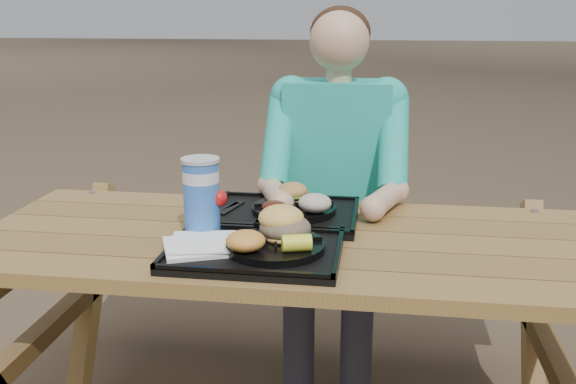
# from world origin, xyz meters

# --- Properties ---
(picnic_table) EXTENTS (1.80, 1.49, 0.75)m
(picnic_table) POSITION_xyz_m (0.00, 0.00, 0.38)
(picnic_table) COLOR #999999
(picnic_table) RESTS_ON ground
(tray_near) EXTENTS (0.45, 0.35, 0.02)m
(tray_near) POSITION_xyz_m (-0.06, -0.16, 0.76)
(tray_near) COLOR black
(tray_near) RESTS_ON picnic_table
(tray_far) EXTENTS (0.45, 0.35, 0.02)m
(tray_far) POSITION_xyz_m (-0.03, 0.15, 0.76)
(tray_far) COLOR black
(tray_far) RESTS_ON picnic_table
(plate_near) EXTENTS (0.26, 0.26, 0.02)m
(plate_near) POSITION_xyz_m (-0.01, -0.17, 0.78)
(plate_near) COLOR black
(plate_near) RESTS_ON tray_near
(plate_far) EXTENTS (0.26, 0.26, 0.02)m
(plate_far) POSITION_xyz_m (-0.00, 0.16, 0.78)
(plate_far) COLOR black
(plate_far) RESTS_ON tray_far
(napkin_stack) EXTENTS (0.23, 0.23, 0.02)m
(napkin_stack) POSITION_xyz_m (-0.21, -0.19, 0.78)
(napkin_stack) COLOR white
(napkin_stack) RESTS_ON tray_near
(soda_cup) EXTENTS (0.10, 0.10, 0.20)m
(soda_cup) POSITION_xyz_m (-0.23, -0.06, 0.87)
(soda_cup) COLOR blue
(soda_cup) RESTS_ON tray_near
(condiment_bbq) EXTENTS (0.05, 0.05, 0.03)m
(condiment_bbq) POSITION_xyz_m (-0.07, -0.03, 0.78)
(condiment_bbq) COLOR black
(condiment_bbq) RESTS_ON tray_near
(condiment_mustard) EXTENTS (0.05, 0.05, 0.03)m
(condiment_mustard) POSITION_xyz_m (-0.01, -0.04, 0.79)
(condiment_mustard) COLOR gold
(condiment_mustard) RESTS_ON tray_near
(sandwich) EXTENTS (0.13, 0.13, 0.13)m
(sandwich) POSITION_xyz_m (0.01, -0.13, 0.86)
(sandwich) COLOR #F8BF57
(sandwich) RESTS_ON plate_near
(mac_cheese) EXTENTS (0.10, 0.10, 0.05)m
(mac_cheese) POSITION_xyz_m (-0.07, -0.23, 0.82)
(mac_cheese) COLOR #EFA33F
(mac_cheese) RESTS_ON plate_near
(corn_cob) EXTENTS (0.09, 0.09, 0.04)m
(corn_cob) POSITION_xyz_m (0.05, -0.22, 0.81)
(corn_cob) COLOR #F9FF35
(corn_cob) RESTS_ON plate_near
(cutlery_far) EXTENTS (0.06, 0.15, 0.01)m
(cutlery_far) POSITION_xyz_m (-0.21, 0.17, 0.77)
(cutlery_far) COLOR black
(cutlery_far) RESTS_ON tray_far
(burger) EXTENTS (0.10, 0.10, 0.09)m
(burger) POSITION_xyz_m (-0.02, 0.22, 0.83)
(burger) COLOR #BF8543
(burger) RESTS_ON plate_far
(baked_beans) EXTENTS (0.08, 0.08, 0.03)m
(baked_beans) POSITION_xyz_m (-0.06, 0.09, 0.81)
(baked_beans) COLOR #511B10
(baked_beans) RESTS_ON plate_far
(potato_salad) EXTENTS (0.10, 0.10, 0.06)m
(potato_salad) POSITION_xyz_m (0.07, 0.11, 0.82)
(potato_salad) COLOR beige
(potato_salad) RESTS_ON plate_far
(diner) EXTENTS (0.48, 0.84, 1.28)m
(diner) POSITION_xyz_m (0.10, 0.57, 0.64)
(diner) COLOR teal
(diner) RESTS_ON ground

